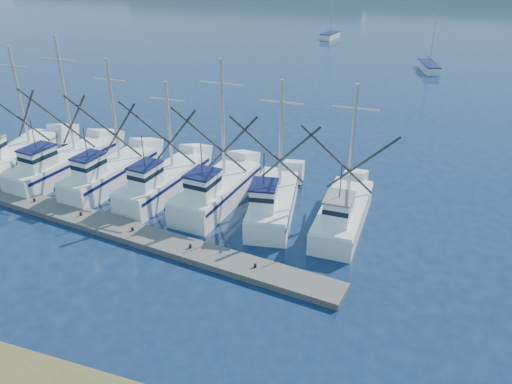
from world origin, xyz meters
TOP-DOWN VIEW (x-y plane):
  - ground at (0.00, 0.00)m, footprint 500.00×500.00m
  - floating_dock at (-9.65, 5.77)m, footprint 27.59×5.62m
  - trawler_fleet at (-10.07, 10.77)m, footprint 27.76×8.90m
  - sailboat_near at (6.25, 54.16)m, footprint 3.10×5.88m
  - sailboat_far at (-10.75, 73.34)m, footprint 2.70×4.99m

SIDE VIEW (x-z plane):
  - ground at x=0.00m, z-range 0.00..0.00m
  - floating_dock at x=-9.65m, z-range 0.00..0.37m
  - sailboat_near at x=6.25m, z-range -3.55..4.55m
  - sailboat_far at x=-10.75m, z-range -3.55..4.55m
  - trawler_fleet at x=-10.07m, z-range -3.92..5.85m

